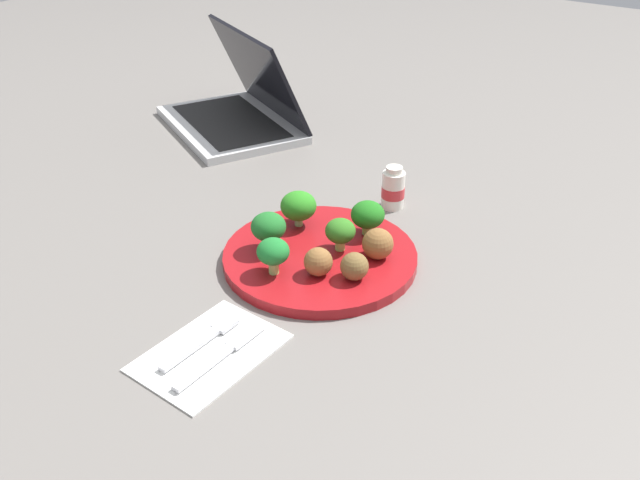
% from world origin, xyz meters
% --- Properties ---
extents(ground_plane, '(4.00, 4.00, 0.00)m').
position_xyz_m(ground_plane, '(0.00, 0.00, 0.00)').
color(ground_plane, slate).
extents(plate, '(0.28, 0.28, 0.02)m').
position_xyz_m(plate, '(0.00, 0.00, 0.01)').
color(plate, maroon).
rests_on(plate, ground_plane).
extents(broccoli_floret_back_right, '(0.05, 0.05, 0.06)m').
position_xyz_m(broccoli_floret_back_right, '(0.04, 0.07, 0.05)').
color(broccoli_floret_back_right, '#96C277').
rests_on(broccoli_floret_back_right, plate).
extents(broccoli_floret_mid_right, '(0.04, 0.04, 0.05)m').
position_xyz_m(broccoli_floret_mid_right, '(0.02, -0.02, 0.05)').
color(broccoli_floret_mid_right, '#AAD068').
rests_on(broccoli_floret_mid_right, plate).
extents(broccoli_floret_front_left, '(0.04, 0.04, 0.05)m').
position_xyz_m(broccoli_floret_front_left, '(-0.08, 0.02, 0.05)').
color(broccoli_floret_front_left, '#ACCF6C').
rests_on(broccoli_floret_front_left, plate).
extents(broccoli_floret_back_left, '(0.05, 0.05, 0.05)m').
position_xyz_m(broccoli_floret_back_left, '(0.08, -0.03, 0.05)').
color(broccoli_floret_back_left, '#A1CD67').
rests_on(broccoli_floret_back_left, plate).
extents(broccoli_floret_center, '(0.05, 0.05, 0.06)m').
position_xyz_m(broccoli_floret_center, '(-0.04, 0.06, 0.05)').
color(broccoli_floret_center, '#90BD6E').
rests_on(broccoli_floret_center, plate).
extents(meatball_back_left, '(0.04, 0.04, 0.04)m').
position_xyz_m(meatball_back_left, '(0.04, -0.07, 0.04)').
color(meatball_back_left, brown).
rests_on(meatball_back_left, plate).
extents(meatball_mid_left, '(0.04, 0.04, 0.04)m').
position_xyz_m(meatball_mid_left, '(-0.03, -0.08, 0.04)').
color(meatball_mid_left, brown).
rests_on(meatball_mid_left, plate).
extents(meatball_back_right, '(0.04, 0.04, 0.04)m').
position_xyz_m(meatball_back_right, '(-0.05, -0.03, 0.04)').
color(meatball_back_right, brown).
rests_on(meatball_back_right, plate).
extents(napkin, '(0.17, 0.12, 0.01)m').
position_xyz_m(napkin, '(-0.24, -0.01, 0.00)').
color(napkin, white).
rests_on(napkin, ground_plane).
extents(fork, '(0.12, 0.02, 0.01)m').
position_xyz_m(fork, '(-0.23, 0.01, 0.01)').
color(fork, silver).
rests_on(fork, napkin).
extents(knife, '(0.15, 0.02, 0.01)m').
position_xyz_m(knife, '(-0.23, -0.03, 0.01)').
color(knife, silver).
rests_on(knife, napkin).
extents(yogurt_bottle, '(0.04, 0.04, 0.07)m').
position_xyz_m(yogurt_bottle, '(0.21, 0.00, 0.03)').
color(yogurt_bottle, white).
rests_on(yogurt_bottle, ground_plane).
extents(laptop, '(0.34, 0.38, 0.20)m').
position_xyz_m(laptop, '(0.33, 0.45, 0.04)').
color(laptop, silver).
rests_on(laptop, ground_plane).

